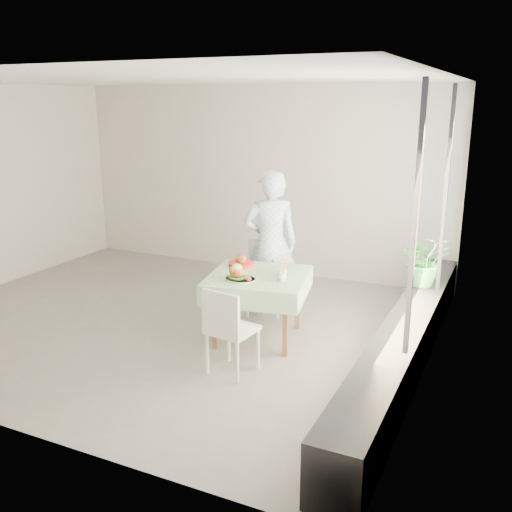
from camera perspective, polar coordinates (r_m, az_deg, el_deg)
The scene contains 15 objects.
floor at distance 6.99m, azimuth -8.69°, elevation -6.48°, with size 6.00×6.00×0.00m, color slate.
ceiling at distance 6.50m, azimuth -9.72°, elevation 17.10°, with size 6.00×6.00×0.00m, color white.
wall_back at distance 8.75m, azimuth 0.10°, elevation 7.62°, with size 6.00×0.02×2.80m, color beige.
wall_right at distance 5.52m, azimuth 17.57°, elevation 2.31°, with size 0.02×5.00×2.80m, color beige.
window_pane at distance 5.48m, azimuth 17.47°, elevation 4.89°, with size 0.01×4.80×2.18m, color #D1E0F9.
window_ledge at distance 5.90m, azimuth 14.73°, elevation -8.41°, with size 0.40×4.80×0.50m, color black.
cafe_table at distance 6.28m, azimuth 0.22°, elevation -4.35°, with size 1.23×1.23×0.74m.
chair_far at distance 7.11m, azimuth 0.80°, elevation -3.49°, with size 0.55×0.55×0.91m.
chair_near at distance 5.59m, azimuth -2.44°, elevation -9.05°, with size 0.47×0.47×0.88m.
diner at distance 6.90m, azimuth 1.47°, elevation 1.23°, with size 0.65×0.43×1.79m, color #93BDEC.
main_dish at distance 6.01m, azimuth -1.75°, elevation -1.88°, with size 0.34×0.34×0.17m.
juice_cup_orange at distance 6.14m, azimuth 2.65°, elevation -1.42°, with size 0.10×0.10×0.29m.
juice_cup_lemonade at distance 5.97m, azimuth 2.59°, elevation -1.92°, with size 0.10×0.10×0.28m.
second_dish at distance 6.51m, azimuth -1.51°, elevation -0.67°, with size 0.29×0.29×0.14m.
potted_plant at distance 6.80m, azimuth 16.54°, elevation -0.41°, with size 0.55×0.47×0.61m, color #2C8440.
Camera 1 is at (3.68, -5.35, 2.58)m, focal length 40.00 mm.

